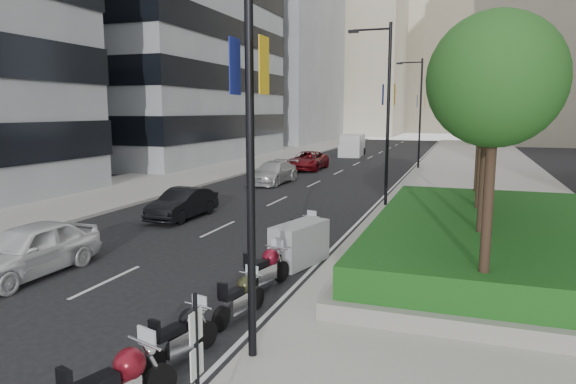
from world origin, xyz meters
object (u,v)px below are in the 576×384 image
at_px(motorcycle_2, 182,335).
at_px(motorcycle_6, 305,231).
at_px(parking_sign, 197,369).
at_px(lamp_post_1, 385,106).
at_px(car_d, 308,161).
at_px(delivery_van, 352,146).
at_px(motorcycle_3, 240,297).
at_px(motorcycle_5, 300,244).
at_px(lamp_post_0, 242,97).
at_px(car_b, 183,204).
at_px(lamp_post_2, 419,108).
at_px(car_a, 28,250).
at_px(motorcycle_4, 266,269).
at_px(car_c, 273,173).

distance_m(motorcycle_2, motorcycle_6, 8.99).
bearing_deg(parking_sign, lamp_post_1, 91.88).
bearing_deg(car_d, motorcycle_6, -74.50).
bearing_deg(car_d, delivery_van, 85.92).
bearing_deg(motorcycle_3, motorcycle_5, 10.75).
relative_size(motorcycle_5, motorcycle_6, 1.14).
bearing_deg(lamp_post_1, motorcycle_3, -93.53).
bearing_deg(motorcycle_3, parking_sign, -151.27).
bearing_deg(lamp_post_0, motorcycle_3, 116.87).
distance_m(motorcycle_2, car_b, 13.72).
distance_m(lamp_post_0, lamp_post_2, 35.00).
bearing_deg(motorcycle_5, delivery_van, 25.11).
bearing_deg(lamp_post_2, car_a, -104.17).
bearing_deg(lamp_post_0, parking_sign, -77.67).
distance_m(motorcycle_2, car_a, 7.70).
relative_size(lamp_post_1, motorcycle_5, 3.82).
xyz_separation_m(motorcycle_3, motorcycle_5, (-0.02, 4.54, 0.14)).
height_order(motorcycle_3, car_b, car_b).
xyz_separation_m(lamp_post_0, parking_sign, (0.66, -3.00, -3.61)).
xyz_separation_m(lamp_post_2, motorcycle_3, (-0.93, -33.15, -4.54)).
bearing_deg(lamp_post_0, lamp_post_1, 90.00).
relative_size(motorcycle_3, motorcycle_6, 0.95).
height_order(motorcycle_2, motorcycle_3, motorcycle_2).
bearing_deg(parking_sign, lamp_post_2, 90.99).
xyz_separation_m(parking_sign, car_d, (-9.13, 34.90, -0.70)).
bearing_deg(delivery_van, motorcycle_5, -85.01).
xyz_separation_m(motorcycle_4, car_d, (-7.36, 28.01, 0.17)).
xyz_separation_m(parking_sign, car_a, (-8.81, 5.73, -0.67)).
bearing_deg(lamp_post_1, car_d, 119.63).
relative_size(parking_sign, motorcycle_2, 1.25).
bearing_deg(delivery_van, motorcycle_4, -85.79).
xyz_separation_m(motorcycle_5, car_c, (-7.34, 16.90, 0.07)).
height_order(lamp_post_0, car_b, lamp_post_0).
bearing_deg(motorcycle_2, lamp_post_2, 11.14).
bearing_deg(motorcycle_6, delivery_van, 21.55).
bearing_deg(motorcycle_6, car_d, 28.72).
bearing_deg(car_d, car_c, -89.97).
relative_size(lamp_post_1, lamp_post_2, 1.00).
relative_size(motorcycle_3, delivery_van, 0.35).
distance_m(lamp_post_1, motorcycle_3, 15.85).
bearing_deg(lamp_post_0, lamp_post_2, 90.00).
height_order(motorcycle_2, car_a, car_a).
bearing_deg(motorcycle_5, motorcycle_3, -164.46).
xyz_separation_m(lamp_post_0, lamp_post_2, (0.00, 35.00, 0.00)).
distance_m(lamp_post_1, delivery_van, 30.32).
height_order(motorcycle_4, car_c, car_c).
xyz_separation_m(motorcycle_5, car_a, (-7.20, -3.66, 0.12)).
relative_size(motorcycle_5, car_a, 0.51).
height_order(motorcycle_5, car_d, car_d).
height_order(parking_sign, car_b, parking_sign).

